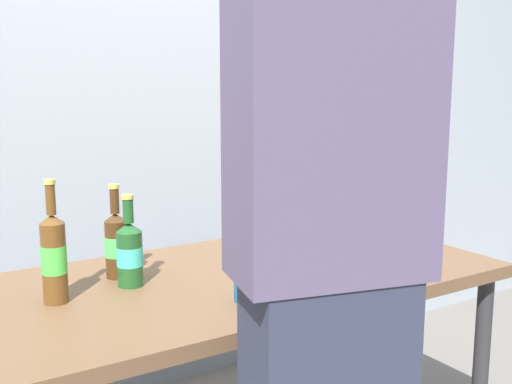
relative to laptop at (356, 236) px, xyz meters
name	(u,v)px	position (x,y,z in m)	size (l,w,h in m)	color
desk	(244,292)	(-0.48, -0.02, -0.11)	(1.58, 0.80, 0.71)	brown
laptop	(356,236)	(0.00, 0.00, 0.00)	(0.35, 0.27, 0.22)	#B7BABC
beer_bottle_green	(116,243)	(-0.83, 0.14, 0.06)	(0.07, 0.07, 0.29)	#472B14
beer_bottle_brown	(54,256)	(-1.05, 0.02, 0.08)	(0.07, 0.07, 0.34)	brown
beer_bottle_dark	(130,252)	(-0.82, 0.04, 0.05)	(0.08, 0.08, 0.27)	#1E5123
person_figure	(328,284)	(-0.64, -0.64, 0.12)	(0.45, 0.33, 1.74)	#2D3347
coffee_mug	(251,284)	(-0.59, -0.25, 0.00)	(0.12, 0.09, 0.09)	#19598C
back_wall	(139,80)	(-0.48, 0.78, 0.54)	(6.00, 0.10, 2.60)	#99A3AD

